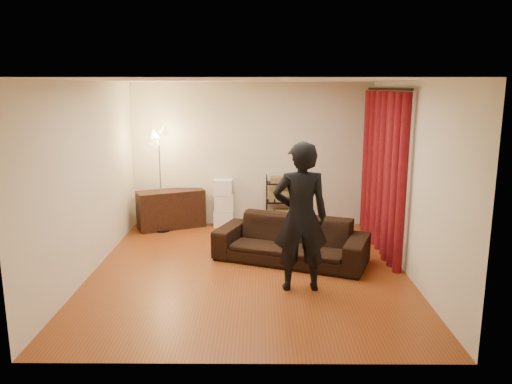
{
  "coord_description": "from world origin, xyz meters",
  "views": [
    {
      "loc": [
        0.15,
        -6.86,
        2.63
      ],
      "look_at": [
        0.1,
        0.3,
        1.1
      ],
      "focal_mm": 35.0,
      "sensor_mm": 36.0,
      "label": 1
    }
  ],
  "objects_px": {
    "person": "(300,217)",
    "storage_boxes": "(223,203)",
    "wire_shelf": "(279,202)",
    "floor_lamp": "(160,181)",
    "media_cabinet": "(171,209)",
    "sofa": "(291,240)"
  },
  "relations": [
    {
      "from": "floor_lamp",
      "to": "media_cabinet",
      "type": "bearing_deg",
      "value": 60.3
    },
    {
      "from": "sofa",
      "to": "storage_boxes",
      "type": "bearing_deg",
      "value": 142.09
    },
    {
      "from": "media_cabinet",
      "to": "wire_shelf",
      "type": "xyz_separation_m",
      "value": [
        2.02,
        0.05,
        0.14
      ]
    },
    {
      "from": "person",
      "to": "storage_boxes",
      "type": "xyz_separation_m",
      "value": [
        -1.21,
        2.97,
        -0.52
      ]
    },
    {
      "from": "person",
      "to": "media_cabinet",
      "type": "relative_size",
      "value": 1.6
    },
    {
      "from": "media_cabinet",
      "to": "storage_boxes",
      "type": "height_order",
      "value": "storage_boxes"
    },
    {
      "from": "wire_shelf",
      "to": "person",
      "type": "bearing_deg",
      "value": -107.1
    },
    {
      "from": "sofa",
      "to": "storage_boxes",
      "type": "relative_size",
      "value": 2.5
    },
    {
      "from": "storage_boxes",
      "to": "sofa",
      "type": "bearing_deg",
      "value": -58.87
    },
    {
      "from": "wire_shelf",
      "to": "storage_boxes",
      "type": "bearing_deg",
      "value": 157.71
    },
    {
      "from": "sofa",
      "to": "media_cabinet",
      "type": "relative_size",
      "value": 1.86
    },
    {
      "from": "sofa",
      "to": "storage_boxes",
      "type": "height_order",
      "value": "storage_boxes"
    },
    {
      "from": "media_cabinet",
      "to": "storage_boxes",
      "type": "xyz_separation_m",
      "value": [
        0.98,
        0.08,
        0.1
      ]
    },
    {
      "from": "sofa",
      "to": "media_cabinet",
      "type": "xyz_separation_m",
      "value": [
        -2.14,
        1.83,
        0.03
      ]
    },
    {
      "from": "floor_lamp",
      "to": "wire_shelf",
      "type": "bearing_deg",
      "value": 7.5
    },
    {
      "from": "media_cabinet",
      "to": "storage_boxes",
      "type": "bearing_deg",
      "value": -19.58
    },
    {
      "from": "storage_boxes",
      "to": "floor_lamp",
      "type": "distance_m",
      "value": 1.26
    },
    {
      "from": "person",
      "to": "floor_lamp",
      "type": "distance_m",
      "value": 3.53
    },
    {
      "from": "wire_shelf",
      "to": "media_cabinet",
      "type": "bearing_deg",
      "value": 161.05
    },
    {
      "from": "storage_boxes",
      "to": "floor_lamp",
      "type": "relative_size",
      "value": 0.48
    },
    {
      "from": "wire_shelf",
      "to": "floor_lamp",
      "type": "bearing_deg",
      "value": 167.13
    },
    {
      "from": "person",
      "to": "floor_lamp",
      "type": "xyz_separation_m",
      "value": [
        -2.32,
        2.65,
        -0.04
      ]
    }
  ]
}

